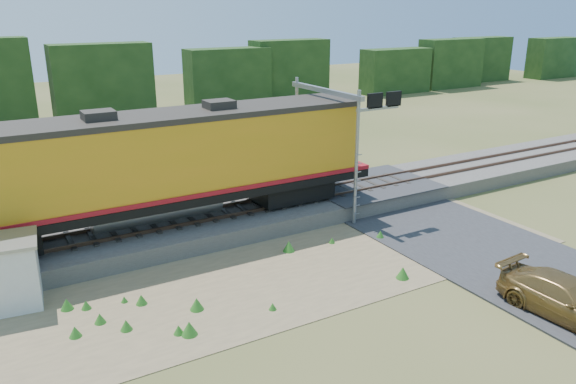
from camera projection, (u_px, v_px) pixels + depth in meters
ground at (324, 266)px, 23.47m from camera, size 140.00×140.00×0.00m
ballast at (259, 213)px, 28.27m from camera, size 70.00×5.00×0.80m
rails at (258, 204)px, 28.12m from camera, size 70.00×1.54×0.16m
dirt_shoulder at (277, 272)px, 22.92m from camera, size 26.00×8.00×0.03m
road at (435, 227)px, 27.38m from camera, size 7.00×66.00×0.86m
tree_line_north at (105, 86)px, 53.70m from camera, size 130.00×3.00×6.50m
weed_clumps at (248, 285)px, 21.89m from camera, size 15.00×6.20×0.56m
locomotive at (147, 165)px, 24.64m from camera, size 21.48×3.28×5.54m
shed at (9, 272)px, 20.02m from camera, size 2.38×2.38×2.56m
signal_gantry at (337, 117)px, 28.29m from camera, size 2.64×6.20×6.65m
car at (568, 299)px, 19.37m from camera, size 2.35×5.00×1.41m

